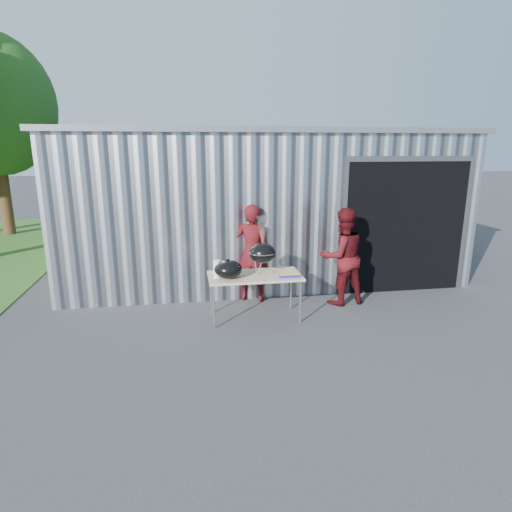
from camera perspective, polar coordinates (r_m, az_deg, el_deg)
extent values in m
plane|color=#323235|center=(6.45, -1.15, -10.97)|extent=(80.00, 80.00, 0.00)
cube|color=silver|center=(10.67, -0.56, 7.57)|extent=(8.00, 6.00, 3.00)
cube|color=slate|center=(10.60, -0.58, 15.91)|extent=(8.20, 6.20, 0.10)
cube|color=black|center=(9.16, 17.57, 4.20)|extent=(2.40, 1.20, 2.50)
cube|color=#4C4C51|center=(8.54, 19.97, 12.11)|extent=(2.52, 0.08, 0.10)
cylinder|color=#442D19|center=(15.92, -30.38, 6.08)|extent=(0.36, 0.36, 2.02)
cube|color=tan|center=(6.93, -0.18, -2.67)|extent=(1.50, 0.75, 0.04)
cylinder|color=silver|center=(6.69, -5.62, -6.80)|extent=(0.03, 0.03, 0.71)
cylinder|color=silver|center=(6.90, 5.95, -6.12)|extent=(0.03, 0.03, 0.71)
cylinder|color=silver|center=(7.28, -5.97, -5.03)|extent=(0.03, 0.03, 0.71)
cylinder|color=silver|center=(7.48, 4.68, -4.46)|extent=(0.03, 0.03, 0.71)
ellipsoid|color=black|center=(6.93, 0.86, 0.40)|extent=(0.44, 0.44, 0.33)
cylinder|color=silver|center=(6.93, 0.86, 0.50)|extent=(0.45, 0.45, 0.02)
cylinder|color=silver|center=(6.93, 0.86, 0.60)|extent=(0.42, 0.42, 0.01)
cylinder|color=silver|center=(7.12, 0.65, -1.03)|extent=(0.02, 0.02, 0.24)
cylinder|color=silver|center=(6.90, -0.03, -1.53)|extent=(0.02, 0.02, 0.24)
cylinder|color=silver|center=(6.95, 1.94, -1.44)|extent=(0.02, 0.02, 0.24)
cylinder|color=#CB6548|center=(6.90, -0.21, 0.67)|extent=(0.02, 0.14, 0.02)
cylinder|color=#CB6548|center=(6.91, 0.15, 0.69)|extent=(0.02, 0.14, 0.02)
cylinder|color=#CB6548|center=(6.92, 0.51, 0.70)|extent=(0.02, 0.14, 0.02)
cylinder|color=#CB6548|center=(6.93, 0.86, 0.71)|extent=(0.02, 0.14, 0.02)
cylinder|color=#CB6548|center=(6.93, 1.22, 0.73)|extent=(0.02, 0.14, 0.02)
cylinder|color=#CB6548|center=(6.94, 1.57, 0.74)|extent=(0.02, 0.14, 0.02)
cylinder|color=#CB6548|center=(6.95, 1.92, 0.75)|extent=(0.02, 0.14, 0.02)
cone|color=silver|center=(6.86, 0.87, 3.03)|extent=(0.20, 0.20, 0.55)
ellipsoid|color=black|center=(6.74, -3.73, -1.76)|extent=(0.44, 0.44, 0.29)
cylinder|color=black|center=(6.69, -3.75, -0.46)|extent=(0.05, 0.05, 0.03)
cylinder|color=white|center=(6.77, -5.20, -1.73)|extent=(0.12, 0.12, 0.28)
cube|color=white|center=(7.06, -4.88, -1.81)|extent=(0.20, 0.15, 0.10)
cube|color=#1E1BB1|center=(6.78, 4.48, -2.70)|extent=(0.32, 0.05, 0.05)
cube|color=yellow|center=(6.78, 4.48, -2.45)|extent=(0.32, 0.05, 0.01)
imported|color=#460C0F|center=(7.74, -0.53, 0.39)|extent=(0.76, 0.62, 1.78)
imported|color=#460C0F|center=(7.74, 11.43, -0.08)|extent=(0.94, 0.78, 1.74)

